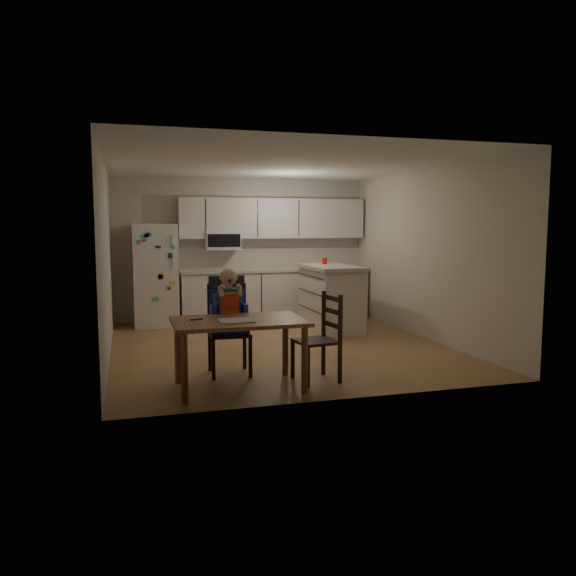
% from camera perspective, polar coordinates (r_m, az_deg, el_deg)
% --- Properties ---
extents(room, '(4.52, 5.01, 2.51)m').
position_cam_1_polar(room, '(8.16, -1.86, 3.38)').
color(room, olive).
rests_on(room, ground).
extents(refrigerator, '(0.72, 0.70, 1.70)m').
position_cam_1_polar(refrigerator, '(9.62, -13.33, 1.28)').
color(refrigerator, silver).
rests_on(refrigerator, ground).
extents(kitchen_run, '(3.37, 0.62, 2.15)m').
position_cam_1_polar(kitchen_run, '(10.01, -1.55, 1.80)').
color(kitchen_run, silver).
rests_on(kitchen_run, ground).
extents(kitchen_island, '(0.74, 1.40, 1.04)m').
position_cam_1_polar(kitchen_island, '(9.08, 4.38, -0.94)').
color(kitchen_island, silver).
rests_on(kitchen_island, ground).
extents(red_cup, '(0.08, 0.08, 0.11)m').
position_cam_1_polar(red_cup, '(9.34, 3.74, 2.76)').
color(red_cup, red).
rests_on(red_cup, kitchen_island).
extents(dining_table, '(1.34, 0.86, 0.72)m').
position_cam_1_polar(dining_table, '(5.77, -5.00, -4.17)').
color(dining_table, brown).
rests_on(dining_table, ground).
extents(napkin, '(0.34, 0.29, 0.01)m').
position_cam_1_polar(napkin, '(5.65, -5.30, -3.33)').
color(napkin, silver).
rests_on(napkin, dining_table).
extents(toddler_spoon, '(0.12, 0.06, 0.02)m').
position_cam_1_polar(toddler_spoon, '(5.78, -9.39, -3.15)').
color(toddler_spoon, '#2032BE').
rests_on(toddler_spoon, dining_table).
extents(chair_booster, '(0.47, 0.47, 1.19)m').
position_cam_1_polar(chair_booster, '(6.35, -6.07, -2.31)').
color(chair_booster, black).
rests_on(chair_booster, ground).
extents(chair_side, '(0.47, 0.47, 0.95)m').
position_cam_1_polar(chair_side, '(6.09, 3.67, -4.40)').
color(chair_side, black).
rests_on(chair_side, ground).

